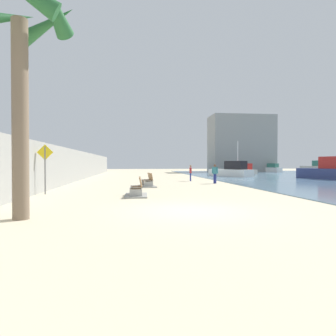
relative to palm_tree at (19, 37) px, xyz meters
name	(u,v)px	position (x,y,z in m)	size (l,w,h in m)	color
ground_plane	(154,181)	(5.28, 18.98, -5.38)	(120.00, 120.00, 0.00)	beige
seawall	(72,166)	(-2.22, 18.98, -3.94)	(0.80, 64.00, 2.88)	#9E9E99
palm_tree	(19,37)	(0.00, 0.00, 0.00)	(3.45, 3.51, 7.28)	#7A6651
bench_near	(137,192)	(3.50, 5.90, -5.14)	(1.16, 2.13, 0.98)	#9E9E99
bench_far	(147,183)	(4.34, 11.94, -5.14)	(1.30, 2.20, 0.98)	#9E9E99
person_walking	(191,172)	(8.67, 18.19, -4.52)	(0.21, 0.53, 1.51)	navy
person_standing	(215,172)	(10.03, 14.69, -4.46)	(0.44, 0.36, 1.59)	navy
boat_outer	(231,171)	(15.47, 26.61, -4.64)	(4.27, 6.38, 1.91)	white
boat_far_right	(240,170)	(19.48, 34.38, -4.74)	(4.09, 5.75, 5.04)	beige
boat_far_left	(318,168)	(33.89, 37.06, -4.55)	(3.60, 5.72, 2.09)	beige
boat_nearest	(329,171)	(23.62, 19.63, -4.49)	(3.82, 6.56, 2.32)	navy
boat_mid_bay	(270,169)	(28.75, 43.86, -4.74)	(3.18, 5.02, 1.61)	white
pedestrian_sign	(45,163)	(-1.37, 7.38, -3.71)	(0.85, 0.08, 2.68)	slate
harbor_building	(241,144)	(24.26, 46.98, 0.06)	(12.00, 6.00, 10.87)	gray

